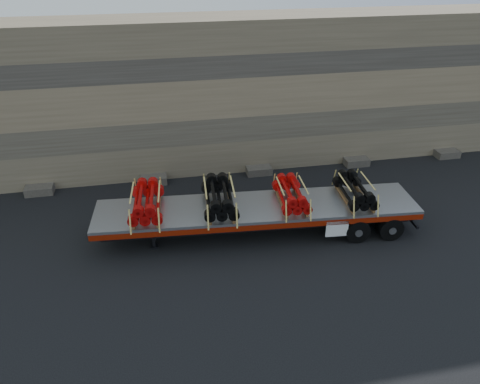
{
  "coord_description": "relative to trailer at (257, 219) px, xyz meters",
  "views": [
    {
      "loc": [
        -2.89,
        -14.92,
        10.03
      ],
      "look_at": [
        0.2,
        0.37,
        1.5
      ],
      "focal_mm": 35.0,
      "sensor_mm": 36.0,
      "label": 1
    }
  ],
  "objects": [
    {
      "name": "bundle_rear",
      "position": [
        3.72,
        -0.3,
        0.99
      ],
      "size": [
        1.26,
        2.27,
        0.78
      ],
      "primitive_type": null,
      "rotation": [
        0.0,
        0.0,
        -0.08
      ],
      "color": "black",
      "rests_on": "trailer"
    },
    {
      "name": "bundle_midfront",
      "position": [
        -1.41,
        0.11,
        1.03
      ],
      "size": [
        1.4,
        2.51,
        0.86
      ],
      "primitive_type": null,
      "rotation": [
        0.0,
        0.0,
        -0.08
      ],
      "color": "black",
      "rests_on": "trailer"
    },
    {
      "name": "ground",
      "position": [
        -0.73,
        0.26,
        -0.6
      ],
      "size": [
        120.0,
        120.0,
        0.0
      ],
      "primitive_type": "plane",
      "color": "black",
      "rests_on": "ground"
    },
    {
      "name": "bundle_front",
      "position": [
        -4.03,
        0.32,
        1.02
      ],
      "size": [
        1.36,
        2.43,
        0.83
      ],
      "primitive_type": null,
      "rotation": [
        0.0,
        0.0,
        -0.08
      ],
      "color": "#C00B0A",
      "rests_on": "trailer"
    },
    {
      "name": "rock_wall",
      "position": [
        -0.73,
        6.76,
        2.9
      ],
      "size": [
        44.0,
        3.0,
        7.0
      ],
      "primitive_type": "cube",
      "color": "#7A6B54",
      "rests_on": "ground"
    },
    {
      "name": "trailer",
      "position": [
        0.0,
        0.0,
        0.0
      ],
      "size": [
        12.17,
        3.26,
        1.2
      ],
      "primitive_type": null,
      "rotation": [
        0.0,
        0.0,
        -0.08
      ],
      "color": "#AFB2B7",
      "rests_on": "ground"
    },
    {
      "name": "bundle_midrear",
      "position": [
        1.27,
        -0.1,
        0.98
      ],
      "size": [
        1.24,
        2.23,
        0.76
      ],
      "primitive_type": null,
      "rotation": [
        0.0,
        0.0,
        -0.08
      ],
      "color": "#C00B0A",
      "rests_on": "trailer"
    }
  ]
}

